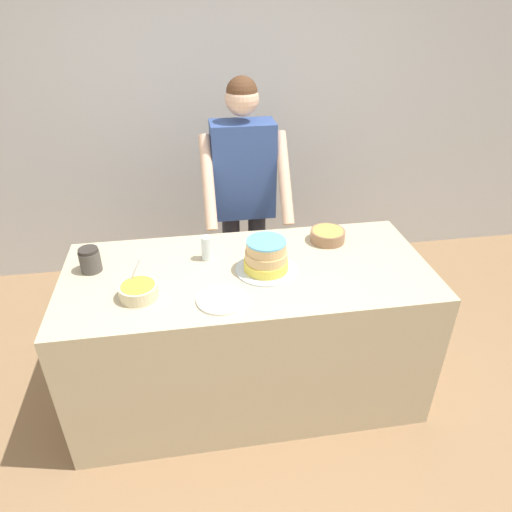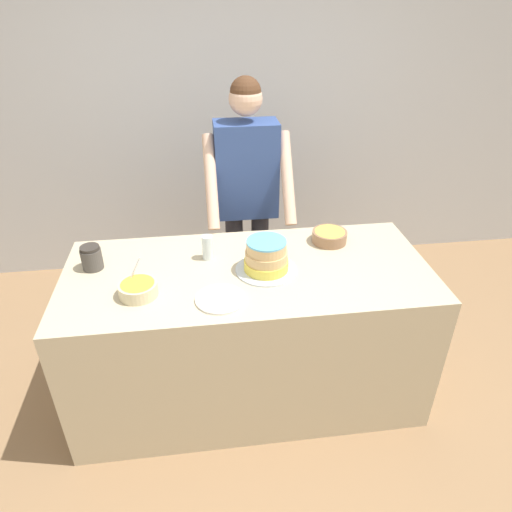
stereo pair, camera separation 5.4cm
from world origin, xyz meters
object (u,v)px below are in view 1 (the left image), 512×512
(frosting_bowl_orange, at_px, (138,290))
(drinking_glass, at_px, (207,248))
(frosting_bowl_yellow, at_px, (328,235))
(stoneware_jar, at_px, (90,260))
(person_baker, at_px, (243,185))
(cake, at_px, (266,257))
(ceramic_plate, at_px, (222,299))

(frosting_bowl_orange, height_order, drinking_glass, frosting_bowl_orange)
(frosting_bowl_yellow, distance_m, stoneware_jar, 1.36)
(person_baker, distance_m, cake, 0.82)
(frosting_bowl_yellow, xyz_separation_m, ceramic_plate, (-0.69, -0.50, -0.03))
(frosting_bowl_orange, relative_size, stoneware_jar, 1.43)
(frosting_bowl_yellow, bearing_deg, frosting_bowl_orange, -159.53)
(frosting_bowl_yellow, xyz_separation_m, drinking_glass, (-0.73, -0.10, 0.03))
(frosting_bowl_orange, xyz_separation_m, drinking_glass, (0.36, 0.31, 0.03))
(person_baker, xyz_separation_m, frosting_bowl_yellow, (0.43, -0.55, -0.13))
(stoneware_jar, bearing_deg, frosting_bowl_orange, -46.97)
(drinking_glass, xyz_separation_m, stoneware_jar, (-0.62, -0.02, -0.00))
(cake, bearing_deg, ceramic_plate, -137.93)
(person_baker, distance_m, frosting_bowl_yellow, 0.71)
(stoneware_jar, bearing_deg, person_baker, 36.16)
(person_baker, height_order, frosting_bowl_orange, person_baker)
(cake, distance_m, frosting_bowl_orange, 0.68)
(person_baker, bearing_deg, stoneware_jar, -143.84)
(cake, bearing_deg, frosting_bowl_orange, -167.92)
(frosting_bowl_orange, distance_m, drinking_glass, 0.47)
(cake, height_order, ceramic_plate, cake)
(frosting_bowl_orange, bearing_deg, person_baker, 55.74)
(frosting_bowl_orange, height_order, ceramic_plate, frosting_bowl_orange)
(frosting_bowl_yellow, relative_size, ceramic_plate, 0.83)
(frosting_bowl_yellow, relative_size, frosting_bowl_orange, 1.07)
(ceramic_plate, bearing_deg, frosting_bowl_yellow, 36.15)
(drinking_glass, relative_size, stoneware_jar, 1.04)
(cake, distance_m, ceramic_plate, 0.36)
(cake, height_order, frosting_bowl_orange, cake)
(person_baker, relative_size, cake, 5.27)
(frosting_bowl_orange, bearing_deg, stoneware_jar, 133.03)
(stoneware_jar, bearing_deg, frosting_bowl_yellow, 5.03)
(cake, height_order, stoneware_jar, cake)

